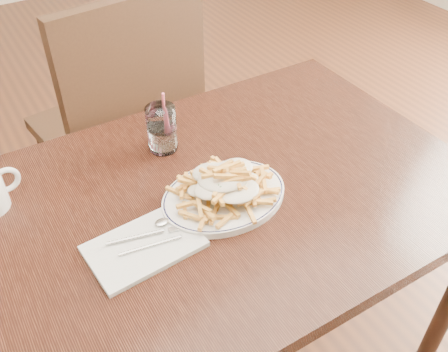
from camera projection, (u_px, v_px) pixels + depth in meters
table at (219, 215)px, 1.20m from camera, size 1.20×0.80×0.75m
chair_far at (125, 118)px, 1.68m from camera, size 0.53×0.53×1.03m
fries_plate at (224, 196)px, 1.12m from camera, size 0.34×0.31×0.02m
loaded_fries at (224, 181)px, 1.09m from camera, size 0.26×0.23×0.07m
napkin at (144, 246)px, 1.02m from camera, size 0.24×0.16×0.01m
cutlery at (143, 242)px, 1.01m from camera, size 0.17×0.08×0.01m
water_glass at (162, 131)px, 1.24m from camera, size 0.07×0.07×0.16m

